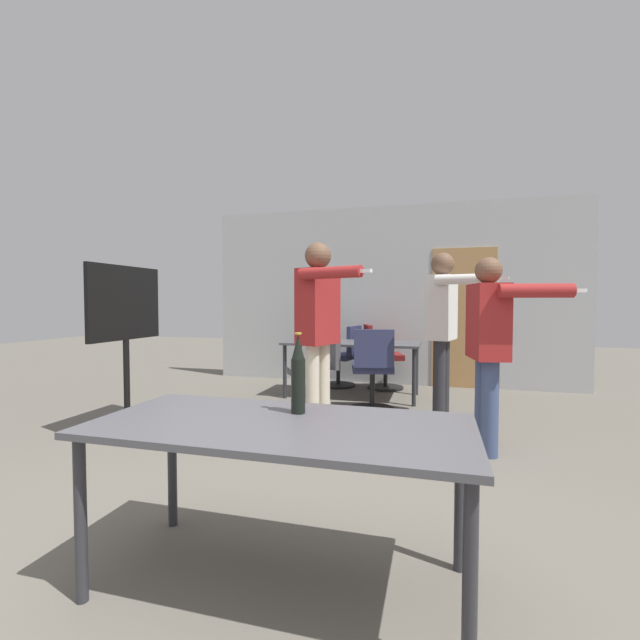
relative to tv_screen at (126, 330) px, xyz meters
The scene contains 14 objects.
ground_plane 3.22m from the tv_screen, 42.51° to the right, with size 24.00×24.00×0.00m, color #666056.
back_wall 3.84m from the tv_screen, 53.23° to the left, with size 5.61×0.12×2.72m.
conference_table_near 2.97m from the tv_screen, 38.21° to the right, with size 1.66×0.76×0.73m.
conference_table_far 2.77m from the tv_screen, 46.59° to the left, with size 1.78×0.78×0.73m.
tv_screen is the anchor object (origin of this frame).
person_left_plaid 3.41m from the tv_screen, ahead, with size 0.83×0.66×1.63m.
person_far_watching 3.25m from the tv_screen, 20.16° to the left, with size 0.76×0.75×1.78m.
person_center_tall 1.96m from the tv_screen, ahead, with size 0.74×0.78×1.80m.
office_chair_far_left 3.46m from the tv_screen, 50.09° to the left, with size 0.63×0.59×0.93m.
office_chair_side_rolled 2.09m from the tv_screen, 35.19° to the left, with size 0.68×0.66×0.91m.
office_chair_far_right 2.66m from the tv_screen, 29.15° to the left, with size 0.55×0.60×0.96m.
office_chair_mid_tucked 3.15m from the tv_screen, 58.16° to the left, with size 0.60×0.55×0.91m.
beer_bottle 2.88m from the tv_screen, 35.20° to the right, with size 0.07×0.07×0.38m.
drink_cup 3.01m from the tv_screen, 37.07° to the left, with size 0.08×0.08×0.11m.
Camera 1 is at (0.72, -1.50, 1.26)m, focal length 24.00 mm.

